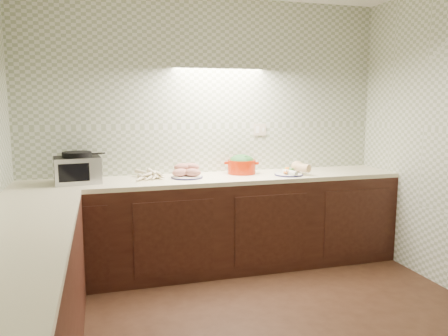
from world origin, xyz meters
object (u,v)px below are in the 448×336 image
object	(u,v)px
dutch_oven	(242,164)
veg_plate	(293,170)
toaster_oven	(78,168)
sweet_potato_plate	(187,172)
parsnip_pile	(150,176)
onion_bowl	(188,172)

from	to	relation	value
dutch_oven	veg_plate	xyz separation A→B (m)	(0.46, -0.18, -0.05)
toaster_oven	veg_plate	xyz separation A→B (m)	(1.99, -0.10, -0.08)
dutch_oven	sweet_potato_plate	bearing A→B (deg)	-151.12
toaster_oven	parsnip_pile	size ratio (longest dim) A/B	1.09
onion_bowl	dutch_oven	world-z (taller)	dutch_oven
onion_bowl	dutch_oven	size ratio (longest dim) A/B	0.38
sweet_potato_plate	onion_bowl	world-z (taller)	sweet_potato_plate
toaster_oven	onion_bowl	distance (m)	1.01
toaster_oven	dutch_oven	distance (m)	1.53
dutch_oven	veg_plate	distance (m)	0.50
toaster_oven	dutch_oven	bearing A→B (deg)	-3.31
toaster_oven	sweet_potato_plate	size ratio (longest dim) A/B	1.37
onion_bowl	veg_plate	world-z (taller)	veg_plate
dutch_oven	toaster_oven	bearing A→B (deg)	-156.15
toaster_oven	sweet_potato_plate	bearing A→B (deg)	-6.28
onion_bowl	dutch_oven	xyz separation A→B (m)	(0.53, -0.03, 0.06)
parsnip_pile	dutch_oven	bearing A→B (deg)	4.15
veg_plate	parsnip_pile	bearing A→B (deg)	175.17
parsnip_pile	sweet_potato_plate	xyz separation A→B (m)	(0.34, -0.01, 0.02)
sweet_potato_plate	onion_bowl	bearing A→B (deg)	73.46
parsnip_pile	veg_plate	distance (m)	1.37
sweet_potato_plate	veg_plate	bearing A→B (deg)	-5.63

